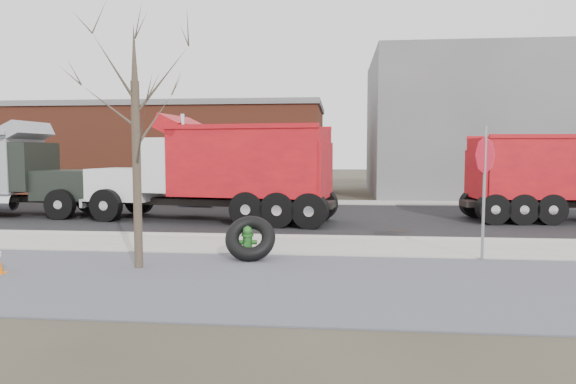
# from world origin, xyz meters

# --- Properties ---
(ground) EXTENTS (120.00, 120.00, 0.00)m
(ground) POSITION_xyz_m (0.00, 0.00, 0.00)
(ground) COLOR #383328
(ground) RESTS_ON ground
(gravel_verge) EXTENTS (60.00, 5.00, 0.03)m
(gravel_verge) POSITION_xyz_m (0.00, -3.50, 0.01)
(gravel_verge) COLOR slate
(gravel_verge) RESTS_ON ground
(sidewalk) EXTENTS (60.00, 2.50, 0.06)m
(sidewalk) POSITION_xyz_m (0.00, 0.25, 0.03)
(sidewalk) COLOR #9E9B93
(sidewalk) RESTS_ON ground
(curb) EXTENTS (60.00, 0.15, 0.11)m
(curb) POSITION_xyz_m (0.00, 1.55, 0.06)
(curb) COLOR #9E9B93
(curb) RESTS_ON ground
(road) EXTENTS (60.00, 9.40, 0.02)m
(road) POSITION_xyz_m (0.00, 6.30, 0.01)
(road) COLOR black
(road) RESTS_ON ground
(far_sidewalk) EXTENTS (60.00, 2.00, 0.06)m
(far_sidewalk) POSITION_xyz_m (0.00, 12.00, 0.03)
(far_sidewalk) COLOR #9E9B93
(far_sidewalk) RESTS_ON ground
(building_grey) EXTENTS (12.00, 10.00, 8.00)m
(building_grey) POSITION_xyz_m (9.00, 18.00, 4.00)
(building_grey) COLOR gray
(building_grey) RESTS_ON ground
(building_brick) EXTENTS (20.20, 8.20, 5.30)m
(building_brick) POSITION_xyz_m (-10.00, 17.00, 2.65)
(building_brick) COLOR brown
(building_brick) RESTS_ON ground
(bare_tree) EXTENTS (3.20, 3.20, 5.20)m
(bare_tree) POSITION_xyz_m (-3.20, -2.60, 3.30)
(bare_tree) COLOR #382D23
(bare_tree) RESTS_ON ground
(fire_hydrant) EXTENTS (0.45, 0.44, 0.79)m
(fire_hydrant) POSITION_xyz_m (-1.04, -1.41, 0.36)
(fire_hydrant) COLOR #266527
(fire_hydrant) RESTS_ON ground
(truck_tire) EXTENTS (1.24, 1.07, 1.12)m
(truck_tire) POSITION_xyz_m (-0.95, -1.51, 0.52)
(truck_tire) COLOR black
(truck_tire) RESTS_ON ground
(stop_sign) EXTENTS (0.61, 0.62, 3.10)m
(stop_sign) POSITION_xyz_m (4.38, -1.10, 2.09)
(stop_sign) COLOR gray
(stop_sign) RESTS_ON ground
(dump_truck_red_a) EXTENTS (8.53, 2.88, 3.42)m
(dump_truck_red_a) POSITION_xyz_m (9.48, 6.13, 1.74)
(dump_truck_red_a) COLOR black
(dump_truck_red_a) RESTS_ON ground
(dump_truck_red_b) EXTENTS (9.13, 3.70, 3.78)m
(dump_truck_red_b) POSITION_xyz_m (-3.19, 4.95, 1.92)
(dump_truck_red_b) COLOR black
(dump_truck_red_b) RESTS_ON ground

